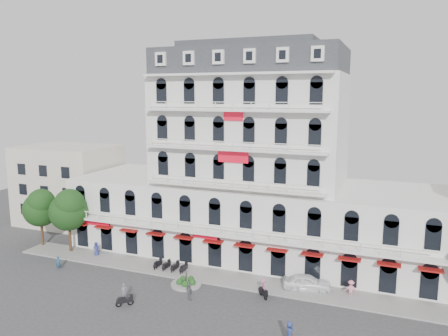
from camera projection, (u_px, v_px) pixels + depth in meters
ground at (187, 317)px, 38.95m from camera, size 120.00×120.00×0.00m
sidewalk at (224, 278)px, 47.20m from camera, size 53.00×4.00×0.16m
main_building at (250, 174)px, 53.84m from camera, size 45.00×15.00×25.80m
flank_building_west at (69, 185)px, 67.15m from camera, size 14.00×10.00×12.00m
traffic_island at (186, 283)px, 45.50m from camera, size 3.20×3.20×1.60m
parked_scooter_row at (171, 271)px, 49.32m from camera, size 4.40×1.80×1.10m
tree_west_outer at (41, 207)px, 56.60m from camera, size 4.50×4.48×7.76m
tree_west_inner at (69, 209)px, 54.28m from camera, size 4.76×4.76×8.25m
parked_car at (307, 282)px, 44.32m from camera, size 5.14×2.96×1.64m
rider_west at (124, 296)px, 40.91m from camera, size 1.35×1.26×2.26m
rider_east at (289, 335)px, 34.05m from camera, size 0.65×1.70×2.26m
rider_center at (263, 288)px, 42.62m from camera, size 1.26×1.36×1.96m
pedestrian_left at (96, 249)px, 53.68m from camera, size 1.01×0.82×1.79m
pedestrian_mid at (189, 292)px, 42.18m from camera, size 1.07×0.76×1.69m
pedestrian_right at (351, 289)px, 42.76m from camera, size 1.20×0.81×1.73m
pedestrian_far at (58, 263)px, 49.47m from camera, size 0.69×0.67×1.60m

